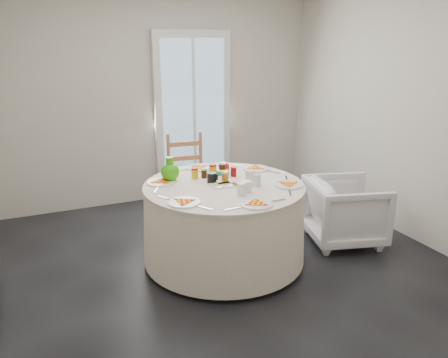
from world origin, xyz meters
name	(u,v)px	position (x,y,z in m)	size (l,w,h in m)	color
floor	(227,264)	(0.00, 0.00, 0.00)	(4.00, 4.00, 0.00)	black
wall_back	(161,98)	(0.00, 2.00, 1.30)	(4.00, 0.02, 2.60)	#BCB5A3
wall_right	(407,110)	(2.00, 0.00, 1.30)	(0.02, 4.00, 2.60)	#BCB5A3
glass_door	(193,116)	(0.40, 1.95, 1.05)	(1.00, 0.08, 2.10)	silver
table	(224,223)	(0.01, 0.09, 0.38)	(1.48, 1.48, 0.75)	beige
wooden_chair	(189,180)	(0.05, 1.17, 0.47)	(0.44, 0.42, 0.98)	#B37644
armchair	(346,206)	(1.30, -0.03, 0.39)	(0.70, 0.66, 0.72)	silver
place_settings	(224,182)	(0.01, 0.09, 0.77)	(1.40, 1.40, 0.03)	white
jar_cluster	(213,170)	(0.00, 0.32, 0.82)	(0.41, 0.20, 0.12)	olive
butter_tub	(222,171)	(0.12, 0.38, 0.79)	(0.11, 0.08, 0.04)	#079993
green_pitcher	(170,168)	(-0.40, 0.38, 0.87)	(0.17, 0.17, 0.22)	#369D0E
cheese_platter	(225,183)	(0.01, 0.06, 0.77)	(0.25, 0.16, 0.03)	white
mugs_glasses	(236,178)	(0.11, 0.06, 0.81)	(0.63, 0.63, 0.12)	gray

